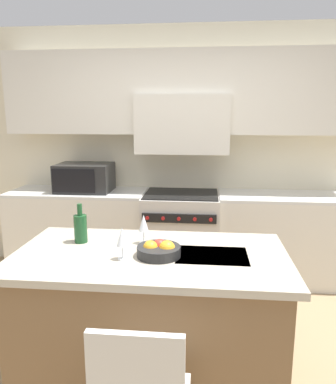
{
  "coord_description": "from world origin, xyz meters",
  "views": [
    {
      "loc": [
        0.25,
        -2.11,
        1.76
      ],
      "look_at": [
        -0.04,
        0.79,
        1.15
      ],
      "focal_mm": 35.0,
      "sensor_mm": 36.0,
      "label": 1
    }
  ],
  "objects_px": {
    "wine_bottle": "(81,228)",
    "wine_glass_far": "(144,224)",
    "range_stove": "(181,235)",
    "microwave": "(85,177)",
    "fruit_bowl": "(159,250)",
    "wine_glass_near": "(122,238)"
  },
  "relations": [
    {
      "from": "microwave",
      "to": "wine_glass_far",
      "type": "distance_m",
      "value": 1.76
    },
    {
      "from": "microwave",
      "to": "fruit_bowl",
      "type": "bearing_deg",
      "value": -59.23
    },
    {
      "from": "wine_bottle",
      "to": "fruit_bowl",
      "type": "xyz_separation_m",
      "value": [
        0.56,
        -0.2,
        -0.06
      ]
    },
    {
      "from": "microwave",
      "to": "fruit_bowl",
      "type": "distance_m",
      "value": 2.01
    },
    {
      "from": "wine_glass_near",
      "to": "fruit_bowl",
      "type": "relative_size",
      "value": 0.74
    },
    {
      "from": "wine_glass_far",
      "to": "fruit_bowl",
      "type": "relative_size",
      "value": 0.74
    },
    {
      "from": "range_stove",
      "to": "fruit_bowl",
      "type": "bearing_deg",
      "value": -90.86
    },
    {
      "from": "wine_glass_near",
      "to": "fruit_bowl",
      "type": "xyz_separation_m",
      "value": [
        0.21,
        0.08,
        -0.1
      ]
    },
    {
      "from": "wine_bottle",
      "to": "wine_glass_near",
      "type": "xyz_separation_m",
      "value": [
        0.35,
        -0.28,
        0.03
      ]
    },
    {
      "from": "range_stove",
      "to": "microwave",
      "type": "height_order",
      "value": "microwave"
    },
    {
      "from": "range_stove",
      "to": "wine_bottle",
      "type": "relative_size",
      "value": 3.47
    },
    {
      "from": "range_stove",
      "to": "fruit_bowl",
      "type": "distance_m",
      "value": 1.77
    },
    {
      "from": "range_stove",
      "to": "fruit_bowl",
      "type": "relative_size",
      "value": 3.45
    },
    {
      "from": "wine_glass_far",
      "to": "fruit_bowl",
      "type": "bearing_deg",
      "value": -58.9
    },
    {
      "from": "wine_glass_far",
      "to": "microwave",
      "type": "bearing_deg",
      "value": 120.72
    },
    {
      "from": "range_stove",
      "to": "fruit_bowl",
      "type": "height_order",
      "value": "fruit_bowl"
    },
    {
      "from": "microwave",
      "to": "wine_glass_near",
      "type": "relative_size",
      "value": 2.89
    },
    {
      "from": "wine_glass_near",
      "to": "fruit_bowl",
      "type": "bearing_deg",
      "value": 20.07
    },
    {
      "from": "wine_bottle",
      "to": "wine_glass_far",
      "type": "bearing_deg",
      "value": 2.33
    },
    {
      "from": "range_stove",
      "to": "wine_glass_far",
      "type": "height_order",
      "value": "wine_glass_far"
    },
    {
      "from": "range_stove",
      "to": "wine_glass_near",
      "type": "bearing_deg",
      "value": -97.6
    },
    {
      "from": "wine_bottle",
      "to": "range_stove",
      "type": "bearing_deg",
      "value": 68.69
    }
  ]
}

